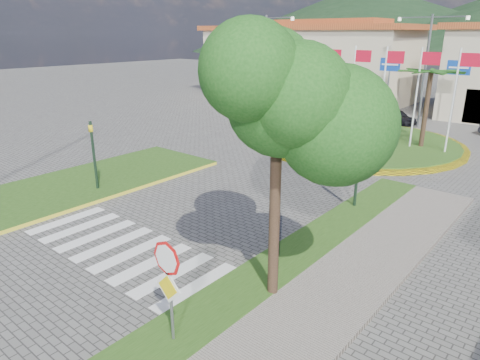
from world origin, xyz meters
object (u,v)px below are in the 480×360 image
Objects in this scene: white_van at (317,107)px; roundabout_island at (359,142)px; car_dark_a at (396,117)px; stop_sign at (168,277)px; deciduous_tree at (278,104)px.

roundabout_island is at bearing -127.88° from white_van.
white_van is at bearing 112.65° from car_dark_a.
white_van is at bearing 114.30° from stop_sign.
deciduous_tree is 26.23m from car_dark_a.
stop_sign is 28.68m from car_dark_a.
deciduous_tree is at bearing -143.56° from white_van.
roundabout_island is 4.79× the size of stop_sign.
deciduous_tree reaches higher than car_dark_a.
roundabout_island is 3.28× the size of white_van.
stop_sign is at bearing -147.16° from white_van.
roundabout_island is at bearing -150.31° from car_dark_a.
white_van is at bearing 133.58° from roundabout_island.
stop_sign is (4.90, -20.04, 1.62)m from roundabout_island.
roundabout_island is 1.87× the size of deciduous_tree.
roundabout_island is 18.55m from deciduous_tree.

